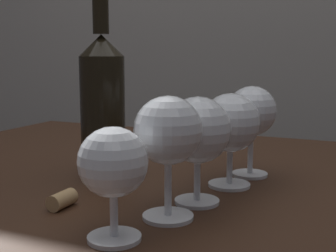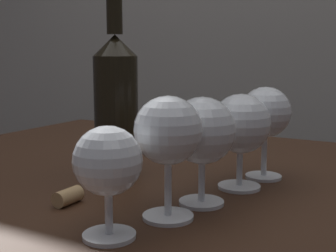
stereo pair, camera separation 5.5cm
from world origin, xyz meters
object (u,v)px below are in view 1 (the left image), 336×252
object	(u,v)px
wine_glass_white	(113,165)
wine_glass_port	(168,134)
wine_glass_rose	(252,113)
wine_glass_cabernet	(198,132)
wine_glass_chardonnay	(231,124)
wine_bottle	(103,102)
cork	(62,200)

from	to	relation	value
wine_glass_white	wine_glass_port	size ratio (longest dim) A/B	0.82
wine_glass_port	wine_glass_rose	bearing A→B (deg)	79.81
wine_glass_cabernet	wine_glass_chardonnay	size ratio (longest dim) A/B	1.02
wine_bottle	cork	bearing A→B (deg)	-77.75
cork	wine_glass_white	bearing A→B (deg)	-28.61
cork	wine_glass_cabernet	bearing A→B (deg)	30.25
wine_glass_cabernet	wine_glass_rose	world-z (taller)	wine_glass_rose
wine_glass_white	cork	distance (m)	0.15
wine_glass_rose	wine_bottle	distance (m)	0.25
wine_glass_white	wine_glass_rose	size ratio (longest dim) A/B	0.84
wine_glass_chardonnay	wine_glass_rose	bearing A→B (deg)	79.49
wine_glass_port	wine_glass_rose	distance (m)	0.24
wine_glass_white	wine_glass_cabernet	size ratio (longest dim) A/B	0.86
wine_bottle	wine_glass_chardonnay	bearing A→B (deg)	7.22
wine_glass_port	wine_glass_cabernet	bearing A→B (deg)	80.31
wine_glass_cabernet	wine_glass_rose	distance (m)	0.17
wine_glass_chardonnay	wine_glass_rose	size ratio (longest dim) A/B	0.96
wine_glass_cabernet	wine_glass_rose	size ratio (longest dim) A/B	0.98
wine_glass_white	wine_glass_port	distance (m)	0.09
wine_glass_white	wine_glass_cabernet	world-z (taller)	wine_glass_cabernet
wine_glass_rose	wine_glass_port	bearing A→B (deg)	-100.19
wine_glass_chardonnay	wine_glass_rose	distance (m)	0.08
wine_glass_port	wine_glass_rose	xyz separation A→B (m)	(0.04, 0.24, -0.00)
cork	wine_glass_port	bearing A→B (deg)	8.15
wine_glass_chardonnay	cork	size ratio (longest dim) A/B	3.43
wine_glass_white	wine_glass_port	xyz separation A→B (m)	(0.03, 0.08, 0.02)
wine_glass_cabernet	wine_glass_chardonnay	bearing A→B (deg)	79.70
wine_glass_port	wine_glass_cabernet	world-z (taller)	wine_glass_port
wine_bottle	cork	distance (m)	0.20
wine_glass_port	wine_bottle	size ratio (longest dim) A/B	0.48
wine_glass_white	wine_glass_chardonnay	bearing A→B (deg)	77.36
wine_glass_chardonnay	wine_bottle	world-z (taller)	wine_bottle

